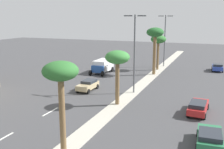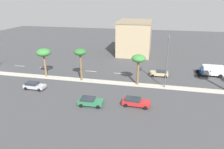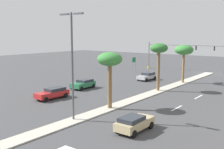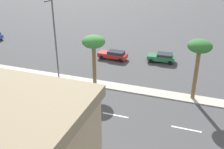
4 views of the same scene
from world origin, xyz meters
name	(u,v)px [view 3 (image 3 of 4)]	position (x,y,z in m)	size (l,w,h in m)	color
ground_plane	(115,106)	(0.00, 34.20, 0.00)	(160.00, 160.00, 0.00)	#424244
median_curb	(49,129)	(0.00, 43.97, 0.06)	(1.80, 87.93, 0.12)	#B7B2A3
lane_stripe_inboard	(224,84)	(-5.99, 11.19, 0.01)	(0.20, 2.80, 0.01)	silver
lane_stripe_mid	(199,97)	(-5.99, 23.53, 0.01)	(0.20, 2.80, 0.01)	silver
lane_stripe_rear	(177,108)	(-5.99, 30.62, 0.01)	(0.20, 2.80, 0.01)	silver
traffic_signal_gantry	(171,51)	(8.82, 0.68, 4.34)	(19.62, 0.53, 6.41)	slate
directional_road_sign	(134,62)	(13.88, 8.49, 2.33)	(0.10, 1.36, 3.26)	gray
palm_tree_near	(184,51)	(-0.13, 14.91, 5.53)	(3.14, 3.14, 6.42)	olive
palm_tree_left	(159,50)	(0.16, 23.42, 5.96)	(2.57, 2.57, 6.91)	brown
palm_tree_leading	(110,61)	(-0.10, 35.39, 5.35)	(2.78, 2.78, 6.25)	brown
street_lamp_left	(72,58)	(0.22, 40.78, 6.05)	(2.90, 0.24, 10.17)	#515459
sedan_red_near	(53,93)	(8.80, 35.98, 0.75)	(2.04, 4.57, 1.38)	red
sedan_tan_far	(134,123)	(-6.12, 39.79, 0.75)	(1.88, 3.98, 1.38)	tan
sedan_green_outboard	(83,84)	(10.20, 28.66, 0.75)	(2.19, 4.14, 1.37)	#287047
sedan_silver_right	(147,76)	(6.29, 15.92, 0.74)	(1.99, 4.21, 1.37)	#B2B2B7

